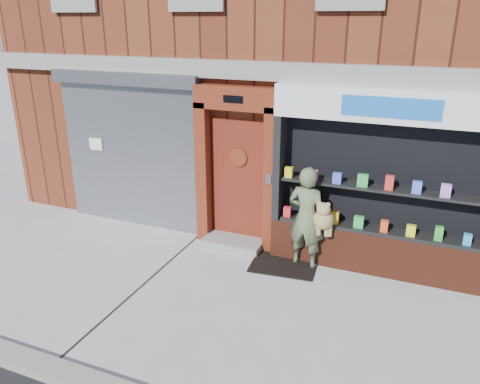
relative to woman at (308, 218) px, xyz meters
The scene contains 7 objects.
ground 1.89m from the woman, 113.07° to the right, with size 80.00×80.00×0.00m, color #9E9E99.
building 5.48m from the woman, 98.41° to the left, with size 12.00×8.16×8.00m.
shutter_bay 3.77m from the woman, behind, with size 3.10×0.30×3.04m.
red_door_bay 1.55m from the woman, 167.35° to the left, with size 1.52×0.58×2.90m.
pharmacy_bay 1.23m from the woman, 13.88° to the left, with size 3.50×0.41×3.00m.
woman is the anchor object (origin of this frame).
doormat 0.94m from the woman, 151.77° to the right, with size 1.09×0.76×0.03m, color black.
Camera 1 is at (2.30, -5.40, 3.95)m, focal length 35.00 mm.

